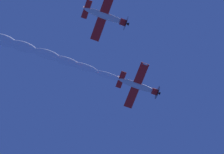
# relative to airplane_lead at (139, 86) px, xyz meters

# --- Properties ---
(airplane_lead) EXTENTS (8.16, 8.60, 3.12)m
(airplane_lead) POSITION_rel_airplane_lead_xyz_m (0.00, 0.00, 0.00)
(airplane_lead) COLOR silver
(airplane_left_wingman) EXTENTS (8.12, 8.60, 2.95)m
(airplane_left_wingman) POSITION_rel_airplane_lead_xyz_m (1.47, 15.31, -0.77)
(airplane_left_wingman) COLOR silver
(smoke_trail_lead) EXTENTS (21.38, 17.08, 2.56)m
(smoke_trail_lead) POSITION_rel_airplane_lead_xyz_m (15.42, 11.93, 0.85)
(smoke_trail_lead) COLOR white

